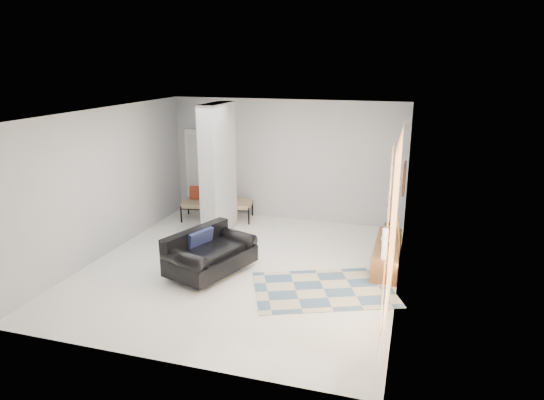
% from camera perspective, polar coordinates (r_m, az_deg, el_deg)
% --- Properties ---
extents(floor, '(6.00, 6.00, 0.00)m').
position_cam_1_polar(floor, '(8.96, -3.53, -7.88)').
color(floor, white).
rests_on(floor, ground).
extents(ceiling, '(6.00, 6.00, 0.00)m').
position_cam_1_polar(ceiling, '(8.23, -3.87, 10.23)').
color(ceiling, white).
rests_on(ceiling, wall_back).
extents(wall_back, '(6.00, 0.00, 6.00)m').
position_cam_1_polar(wall_back, '(11.27, 1.62, 4.66)').
color(wall_back, '#B3B5B8').
rests_on(wall_back, ground).
extents(wall_front, '(6.00, 0.00, 6.00)m').
position_cam_1_polar(wall_front, '(5.92, -13.89, -6.62)').
color(wall_front, '#B3B5B8').
rests_on(wall_front, ground).
extents(wall_left, '(0.00, 6.00, 6.00)m').
position_cam_1_polar(wall_left, '(9.77, -19.02, 1.98)').
color(wall_left, '#B3B5B8').
rests_on(wall_left, ground).
extents(wall_right, '(0.00, 6.00, 6.00)m').
position_cam_1_polar(wall_right, '(7.98, 15.15, -0.74)').
color(wall_right, '#B3B5B8').
rests_on(wall_right, ground).
extents(partition_column, '(0.35, 1.20, 2.80)m').
position_cam_1_polar(partition_column, '(10.33, -6.35, 3.51)').
color(partition_column, '#9FA4A6').
rests_on(partition_column, floor).
extents(hallway_door, '(0.85, 0.06, 2.04)m').
position_cam_1_polar(hallway_door, '(12.02, -8.17, 3.38)').
color(hallway_door, white).
rests_on(hallway_door, floor).
extents(curtain, '(0.00, 2.55, 2.55)m').
position_cam_1_polar(curtain, '(6.87, 14.15, -2.96)').
color(curtain, orange).
rests_on(curtain, wall_right).
extents(wall_art, '(0.04, 0.45, 0.55)m').
position_cam_1_polar(wall_art, '(8.79, 15.29, 2.47)').
color(wall_art, '#3C1F10').
rests_on(wall_art, wall_right).
extents(media_console, '(0.45, 1.86, 0.80)m').
position_cam_1_polar(media_console, '(9.24, 13.39, -6.17)').
color(media_console, brown).
rests_on(media_console, floor).
extents(loveseat, '(1.37, 1.77, 0.76)m').
position_cam_1_polar(loveseat, '(8.67, -7.51, -6.27)').
color(loveseat, silver).
rests_on(loveseat, floor).
extents(daybed, '(1.72, 0.99, 0.77)m').
position_cam_1_polar(daybed, '(11.52, -6.57, -0.20)').
color(daybed, black).
rests_on(daybed, floor).
extents(area_rug, '(2.66, 2.25, 0.01)m').
position_cam_1_polar(area_rug, '(8.17, 6.09, -10.38)').
color(area_rug, '#BEB592').
rests_on(area_rug, floor).
extents(cylinder_lamp, '(0.10, 0.10, 0.53)m').
position_cam_1_polar(cylinder_lamp, '(8.40, 13.13, -5.04)').
color(cylinder_lamp, white).
rests_on(cylinder_lamp, media_console).
extents(bronze_figurine, '(0.15, 0.15, 0.27)m').
position_cam_1_polar(bronze_figurine, '(9.55, 13.40, -3.31)').
color(bronze_figurine, black).
rests_on(bronze_figurine, media_console).
extents(vase, '(0.20, 0.20, 0.18)m').
position_cam_1_polar(vase, '(9.18, 13.21, -4.38)').
color(vase, silver).
rests_on(vase, media_console).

